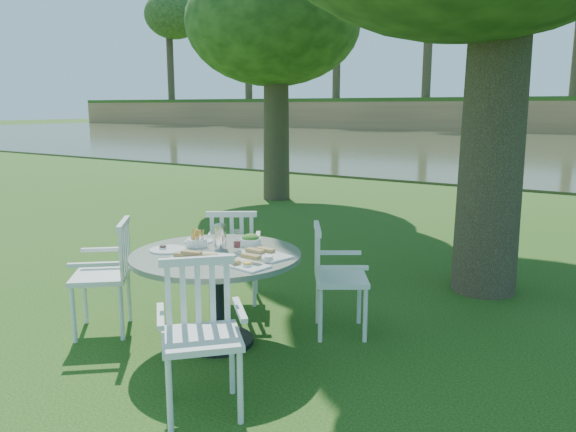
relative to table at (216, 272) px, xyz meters
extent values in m
plane|color=#15370B|center=(-0.03, 0.87, -0.59)|extent=(140.00, 140.00, 0.00)
cylinder|color=black|center=(0.00, 0.00, -0.57)|extent=(0.56, 0.56, 0.04)
cylinder|color=black|center=(0.00, 0.00, -0.22)|extent=(0.12, 0.12, 0.66)
cylinder|color=#606C5A|center=(0.00, 0.00, 0.13)|extent=(1.31, 1.31, 0.04)
cylinder|color=white|center=(0.97, 0.65, -0.36)|extent=(0.04, 0.04, 0.45)
cylinder|color=white|center=(0.76, 0.99, -0.36)|extent=(0.04, 0.04, 0.45)
cylinder|color=white|center=(0.67, 0.46, -0.36)|extent=(0.04, 0.04, 0.45)
cylinder|color=white|center=(0.45, 0.79, -0.36)|extent=(0.04, 0.04, 0.45)
cube|color=white|center=(0.71, 0.72, -0.12)|extent=(0.60, 0.61, 0.04)
cube|color=white|center=(0.54, 0.62, 0.09)|extent=(0.28, 0.40, 0.46)
cylinder|color=white|center=(-0.45, 1.13, -0.36)|extent=(0.04, 0.04, 0.45)
cylinder|color=white|center=(-0.78, 0.91, -0.36)|extent=(0.04, 0.04, 0.45)
cylinder|color=white|center=(-0.25, 0.84, -0.36)|extent=(0.04, 0.04, 0.45)
cylinder|color=white|center=(-0.58, 0.61, -0.36)|extent=(0.04, 0.04, 0.45)
cube|color=white|center=(-0.52, 0.87, -0.12)|extent=(0.61, 0.60, 0.04)
cube|color=white|center=(-0.41, 0.71, 0.09)|extent=(0.40, 0.29, 0.46)
cylinder|color=white|center=(-1.23, -0.29, -0.36)|extent=(0.04, 0.04, 0.46)
cylinder|color=white|center=(-0.97, -0.61, -0.36)|extent=(0.04, 0.04, 0.46)
cylinder|color=white|center=(-0.95, -0.05, -0.36)|extent=(0.04, 0.04, 0.46)
cylinder|color=white|center=(-0.69, -0.37, -0.36)|extent=(0.04, 0.04, 0.46)
cube|color=white|center=(-0.96, -0.33, -0.10)|extent=(0.63, 0.64, 0.04)
cube|color=white|center=(-0.80, -0.20, 0.11)|extent=(0.34, 0.39, 0.47)
cylinder|color=white|center=(0.57, -1.11, -0.36)|extent=(0.04, 0.04, 0.46)
cylinder|color=white|center=(0.85, -0.82, -0.36)|extent=(0.04, 0.04, 0.46)
cylinder|color=white|center=(0.30, -0.85, -0.36)|extent=(0.04, 0.04, 0.46)
cylinder|color=white|center=(0.59, -0.56, -0.36)|extent=(0.04, 0.04, 0.46)
cube|color=white|center=(0.58, -0.83, -0.11)|extent=(0.63, 0.63, 0.04)
cube|color=white|center=(0.43, -0.69, 0.11)|extent=(0.35, 0.36, 0.47)
cube|color=white|center=(0.02, -0.17, 0.16)|extent=(0.50, 0.38, 0.02)
cube|color=white|center=(0.40, -0.17, 0.16)|extent=(0.38, 0.25, 0.01)
cube|color=white|center=(0.37, 0.14, 0.16)|extent=(0.45, 0.32, 0.02)
cylinder|color=white|center=(-0.38, -0.14, 0.16)|extent=(0.28, 0.28, 0.01)
cylinder|color=white|center=(-0.36, 0.21, 0.16)|extent=(0.24, 0.24, 0.01)
cylinder|color=white|center=(-0.27, 0.09, 0.18)|extent=(0.16, 0.16, 0.06)
cylinder|color=white|center=(0.07, 0.35, 0.18)|extent=(0.17, 0.17, 0.06)
cylinder|color=silver|center=(-0.06, 0.13, 0.25)|extent=(0.10, 0.10, 0.20)
cylinder|color=white|center=(0.12, 0.11, 0.24)|extent=(0.07, 0.07, 0.18)
cylinder|color=white|center=(-0.15, 0.06, 0.20)|extent=(0.06, 0.06, 0.10)
cylinder|color=white|center=(-0.16, 0.00, 0.21)|extent=(0.06, 0.06, 0.11)
cylinder|color=white|center=(0.03, -0.31, 0.17)|extent=(0.07, 0.07, 0.03)
cylinder|color=white|center=(0.44, -0.19, 0.17)|extent=(0.07, 0.07, 0.03)
cylinder|color=white|center=(0.48, 0.02, 0.17)|extent=(0.07, 0.07, 0.03)
cylinder|color=white|center=(-0.41, -0.16, 0.17)|extent=(0.06, 0.06, 0.03)
ellipsoid|color=#183410|center=(-3.57, 6.14, 2.84)|extent=(3.66, 3.66, 2.56)
cube|color=#343921|center=(-0.03, 23.87, -0.59)|extent=(100.00, 28.00, 0.12)
cylinder|color=black|center=(-40.03, 41.37, 8.11)|extent=(0.70, 0.70, 13.00)
ellipsoid|color=#183410|center=(-40.03, 41.37, 11.36)|extent=(5.60, 5.60, 4.48)
cylinder|color=black|center=(-31.03, 41.37, 8.11)|extent=(0.70, 0.70, 13.00)
cylinder|color=black|center=(-22.03, 41.37, 8.11)|extent=(0.70, 0.70, 13.00)
cylinder|color=black|center=(-13.03, 41.37, 8.11)|extent=(0.70, 0.70, 13.00)
cylinder|color=black|center=(-4.03, 41.37, 8.11)|extent=(0.70, 0.70, 13.00)
camera|label=1|loc=(2.73, -3.21, 1.26)|focal=35.00mm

